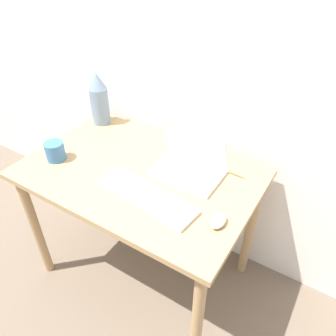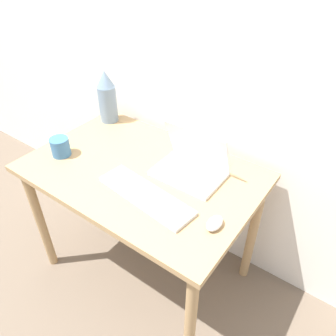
{
  "view_description": "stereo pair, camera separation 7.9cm",
  "coord_description": "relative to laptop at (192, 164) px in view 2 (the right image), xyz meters",
  "views": [
    {
      "loc": [
        0.78,
        -0.61,
        1.72
      ],
      "look_at": [
        0.17,
        0.35,
        0.86
      ],
      "focal_mm": 35.0,
      "sensor_mm": 36.0,
      "label": 1
    },
    {
      "loc": [
        0.84,
        -0.57,
        1.72
      ],
      "look_at": [
        0.17,
        0.35,
        0.86
      ],
      "focal_mm": 35.0,
      "sensor_mm": 36.0,
      "label": 2
    }
  ],
  "objects": [
    {
      "name": "vase",
      "position": [
        -0.68,
        0.14,
        0.1
      ],
      "size": [
        0.11,
        0.11,
        0.31
      ],
      "color": "slate",
      "rests_on": "desk"
    },
    {
      "name": "desk",
      "position": [
        -0.21,
        -0.13,
        -0.15
      ],
      "size": [
        1.12,
        0.74,
        0.76
      ],
      "color": "tan",
      "rests_on": "ground_plane"
    },
    {
      "name": "laptop",
      "position": [
        0.0,
        0.0,
        0.0
      ],
      "size": [
        0.32,
        0.23,
        0.23
      ],
      "color": "white",
      "rests_on": "desk"
    },
    {
      "name": "wall_back",
      "position": [
        -0.21,
        0.31,
        0.44
      ],
      "size": [
        6.0,
        0.05,
        2.5
      ],
      "color": "white",
      "rests_on": "ground_plane"
    },
    {
      "name": "mug",
      "position": [
        -0.62,
        -0.26,
        -0.0
      ],
      "size": [
        0.09,
        0.09,
        0.09
      ],
      "color": "teal",
      "rests_on": "desk"
    },
    {
      "name": "mouse",
      "position": [
        0.26,
        -0.24,
        -0.03
      ],
      "size": [
        0.06,
        0.09,
        0.04
      ],
      "color": "silver",
      "rests_on": "desk"
    },
    {
      "name": "ground_plane",
      "position": [
        -0.21,
        -0.49,
        -0.81
      ],
      "size": [
        12.0,
        12.0,
        0.0
      ],
      "primitive_type": "plane",
      "color": "#6B5B4C"
    },
    {
      "name": "keyboard",
      "position": [
        -0.07,
        -0.26,
        -0.04
      ],
      "size": [
        0.49,
        0.19,
        0.02
      ],
      "color": "silver",
      "rests_on": "desk"
    }
  ]
}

